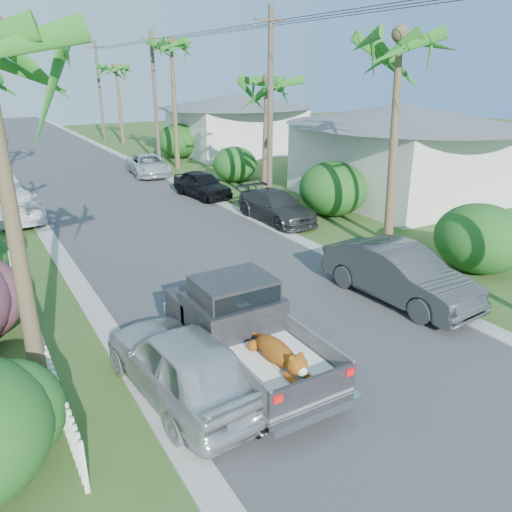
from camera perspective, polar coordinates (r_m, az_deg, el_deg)
ground at (r=11.51m, az=12.63°, el=-13.80°), size 120.00×120.00×0.00m
road at (r=33.07m, az=-18.33°, el=8.29°), size 8.00×100.00×0.02m
curb_left at (r=32.45m, az=-25.75°, el=7.12°), size 0.60×100.00×0.06m
curb_right at (r=34.21m, az=-11.26°, el=9.34°), size 0.60×100.00×0.06m
pickup_truck at (r=11.31m, az=-1.80°, el=-7.93°), size 1.98×5.12×2.06m
parked_car_rn at (r=15.16m, az=16.04°, el=-1.99°), size 2.06×5.00×1.61m
parked_car_rm at (r=22.44m, az=2.32°, el=5.65°), size 1.94×4.61×1.33m
parked_car_rf at (r=27.00m, az=-6.20°, el=8.13°), size 2.10×4.19×1.37m
parked_car_rd at (r=33.44m, az=-12.19°, el=10.11°), size 2.69×4.91×1.30m
parked_car_ln at (r=10.53m, az=-8.49°, el=-12.01°), size 2.23×4.67×1.54m
parked_car_lf at (r=24.86m, az=-25.67°, el=5.16°), size 2.02×4.78×1.38m
palm_r_a at (r=18.31m, az=16.57°, el=22.93°), size 4.40×4.40×8.70m
palm_r_b at (r=25.54m, az=1.15°, el=19.46°), size 4.40×4.40×7.20m
palm_r_c at (r=35.26m, az=-9.69°, el=22.97°), size 4.40×4.40×9.40m
palm_r_d at (r=48.59m, az=-15.69°, el=20.14°), size 4.40×4.40×8.00m
shrub_r_a at (r=18.16m, az=24.25°, el=1.84°), size 2.80×3.08×2.30m
shrub_r_b at (r=23.54m, az=8.75°, el=7.60°), size 3.00×3.30×2.50m
shrub_r_c at (r=30.78m, az=-2.44°, el=10.43°), size 2.60×2.86×2.10m
shrub_r_d at (r=39.93m, az=-8.80°, el=12.88°), size 3.20×3.52×2.60m
picket_fence at (r=13.59m, az=-24.17°, el=-7.15°), size 0.10×11.00×1.00m
house_right_near at (r=27.58m, az=16.12°, el=10.97°), size 8.00×9.00×4.80m
house_right_far at (r=41.95m, az=-2.33°, el=14.58°), size 9.00×8.00×4.60m
utility_pole_b at (r=23.38m, az=1.63°, el=16.05°), size 1.60×0.26×9.00m
utility_pole_c at (r=36.92m, az=-11.45°, el=17.28°), size 1.60×0.26×9.00m
utility_pole_d at (r=51.28m, az=-17.43°, el=17.56°), size 1.60×0.26×9.00m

